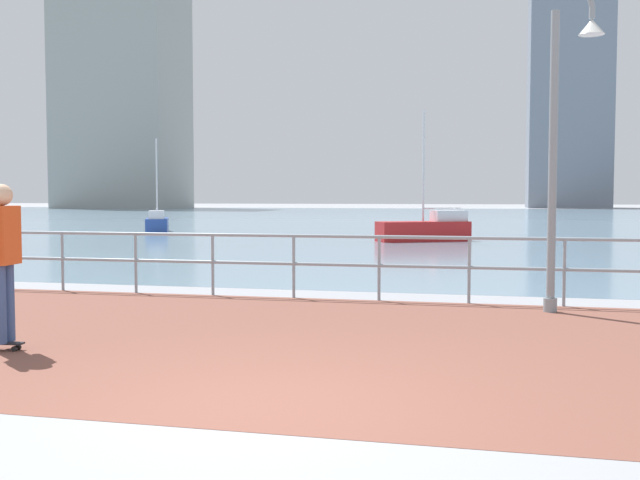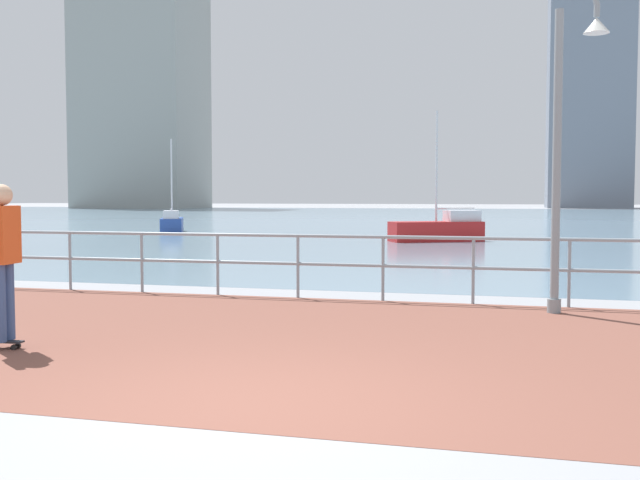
# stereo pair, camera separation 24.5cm
# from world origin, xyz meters

# --- Properties ---
(ground) EXTENTS (220.00, 220.00, 0.00)m
(ground) POSITION_xyz_m (0.00, 40.00, 0.00)
(ground) COLOR gray
(brick_paving) EXTENTS (28.00, 6.76, 0.01)m
(brick_paving) POSITION_xyz_m (0.00, 2.76, 0.00)
(brick_paving) COLOR brown
(brick_paving) RESTS_ON ground
(harbor_water) EXTENTS (180.00, 88.00, 0.00)m
(harbor_water) POSITION_xyz_m (0.00, 51.14, 0.00)
(harbor_water) COLOR #6B899E
(harbor_water) RESTS_ON ground
(waterfront_railing) EXTENTS (25.25, 0.06, 1.04)m
(waterfront_railing) POSITION_xyz_m (0.00, 6.14, 0.72)
(waterfront_railing) COLOR #8C99A3
(waterfront_railing) RESTS_ON ground
(lamppost) EXTENTS (0.78, 0.47, 4.84)m
(lamppost) POSITION_xyz_m (2.72, 5.60, 2.68)
(lamppost) COLOR gray
(lamppost) RESTS_ON ground
(skateboarder) EXTENTS (0.41, 0.56, 1.79)m
(skateboarder) POSITION_xyz_m (-3.35, 1.44, 1.08)
(skateboarder) COLOR black
(skateboarder) RESTS_ON ground
(sailboat_red) EXTENTS (2.07, 3.16, 4.27)m
(sailboat_red) POSITION_xyz_m (-13.12, 25.76, 0.41)
(sailboat_red) COLOR #284799
(sailboat_red) RESTS_ON ground
(sailboat_navy) EXTENTS (3.49, 2.52, 4.76)m
(sailboat_navy) POSITION_xyz_m (-0.62, 21.99, 0.45)
(sailboat_navy) COLOR #B21E1E
(sailboat_navy) RESTS_ON ground
(tower_beige) EXTENTS (15.92, 11.63, 37.01)m
(tower_beige) POSITION_xyz_m (-47.94, 88.66, 17.67)
(tower_beige) COLOR #939993
(tower_beige) RESTS_ON ground
(tower_brick) EXTENTS (10.96, 10.48, 35.26)m
(tower_brick) POSITION_xyz_m (12.04, 105.36, 16.80)
(tower_brick) COLOR slate
(tower_brick) RESTS_ON ground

